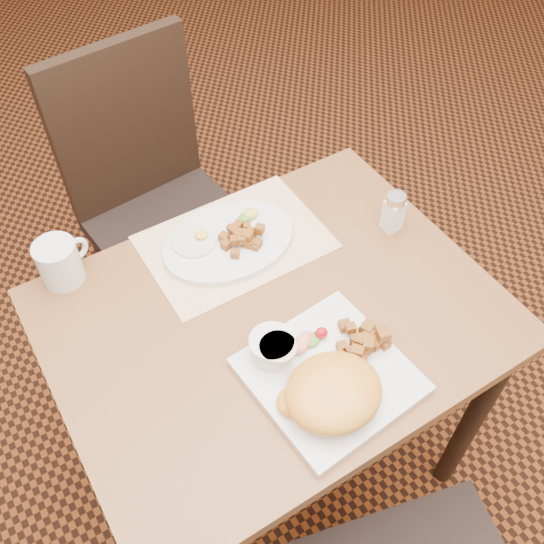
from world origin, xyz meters
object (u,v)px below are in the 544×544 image
(salt_shaker, at_px, (394,212))
(plate_oval, at_px, (229,242))
(plate_square, at_px, (329,375))
(coffee_mug, at_px, (60,262))
(table, at_px, (275,343))
(chair_far, at_px, (155,195))

(salt_shaker, bearing_deg, plate_oval, 156.53)
(plate_square, distance_m, coffee_mug, 0.61)
(table, distance_m, chair_far, 0.68)
(plate_square, relative_size, coffee_mug, 2.39)
(salt_shaker, bearing_deg, coffee_mug, 159.83)
(table, bearing_deg, coffee_mug, 136.10)
(plate_square, bearing_deg, chair_far, 89.99)
(plate_oval, relative_size, salt_shaker, 3.05)
(chair_far, relative_size, plate_oval, 3.19)
(table, height_order, salt_shaker, salt_shaker)
(plate_square, bearing_deg, table, 92.68)
(chair_far, relative_size, coffee_mug, 8.28)
(table, relative_size, coffee_mug, 7.68)
(table, relative_size, salt_shaker, 9.00)
(table, distance_m, coffee_mug, 0.49)
(plate_square, distance_m, salt_shaker, 0.43)
(plate_oval, height_order, coffee_mug, coffee_mug)
(chair_far, xyz_separation_m, salt_shaker, (0.35, -0.61, 0.26))
(salt_shaker, bearing_deg, chair_far, 119.78)
(chair_far, distance_m, plate_square, 0.88)
(plate_square, distance_m, plate_oval, 0.40)
(plate_square, height_order, salt_shaker, salt_shaker)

